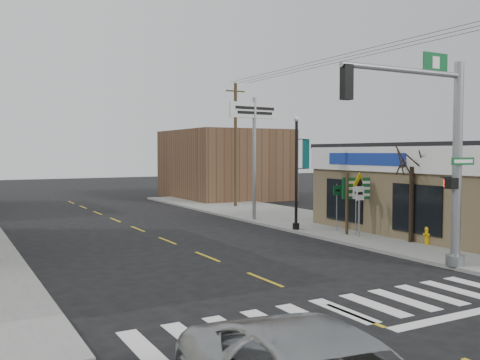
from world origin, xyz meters
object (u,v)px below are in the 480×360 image
guide_sign (358,194)px  utility_pole_far (236,143)px  dance_center_sign (254,127)px  traffic_signal_pole (440,142)px  fire_hydrant (428,235)px  lamp_post (297,164)px  bare_tree (412,153)px

guide_sign → utility_pole_far: bearing=109.0°
guide_sign → dance_center_sign: size_ratio=0.41×
traffic_signal_pole → utility_pole_far: utility_pole_far is taller
fire_hydrant → lamp_post: size_ratio=0.14×
utility_pole_far → bare_tree: bearing=-95.4°
traffic_signal_pole → guide_sign: size_ratio=2.47×
traffic_signal_pole → fire_hydrant: bearing=45.9°
dance_center_sign → utility_pole_far: bearing=65.9°
lamp_post → utility_pole_far: bearing=86.2°
fire_hydrant → utility_pole_far: bearing=88.3°
fire_hydrant → dance_center_sign: size_ratio=0.11×
lamp_post → bare_tree: 5.63m
dance_center_sign → utility_pole_far: size_ratio=0.80×
fire_hydrant → lamp_post: (-2.14, 5.97, 2.73)m
bare_tree → guide_sign: bearing=96.5°
bare_tree → utility_pole_far: (0.64, 16.30, 0.63)m
traffic_signal_pole → fire_hydrant: (3.10, 3.20, -3.62)m
traffic_signal_pole → bare_tree: size_ratio=1.46×
fire_hydrant → dance_center_sign: 11.43m
traffic_signal_pole → lamp_post: bearing=84.0°
fire_hydrant → dance_center_sign: dance_center_sign is taller
fire_hydrant → traffic_signal_pole: bearing=-134.1°
dance_center_sign → bare_tree: 9.80m
lamp_post → dance_center_sign: size_ratio=0.81×
traffic_signal_pole → dance_center_sign: (1.10, 13.45, 1.01)m
bare_tree → utility_pole_far: 16.33m
guide_sign → bare_tree: bare_tree is taller
traffic_signal_pole → fire_hydrant: 5.74m
fire_hydrant → utility_pole_far: size_ratio=0.09×
guide_sign → utility_pole_far: utility_pole_far is taller
guide_sign → fire_hydrant: 3.86m
traffic_signal_pole → guide_sign: traffic_signal_pole is taller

